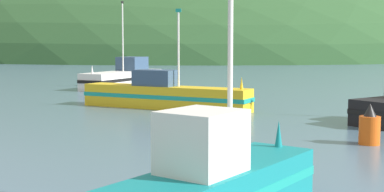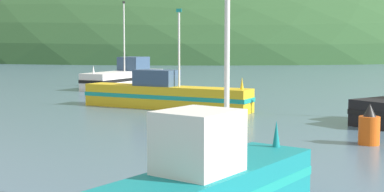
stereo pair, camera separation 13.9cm
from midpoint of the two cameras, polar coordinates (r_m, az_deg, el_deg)
name	(u,v)px [view 2 (the right image)]	position (r m, az deg, el deg)	size (l,w,h in m)	color
hill_far_left	(123,52)	(231.37, -7.18, 4.56)	(208.83, 167.06, 94.08)	#516B38
hill_mid_left	(171,56)	(164.04, -2.15, 4.20)	(171.90, 137.52, 55.61)	#2D562D
fishing_boat_white	(126,77)	(48.98, -6.83, 1.98)	(4.61, 10.26, 7.55)	white
fishing_boat_yellow	(164,95)	(32.87, -2.76, 0.11)	(10.90, 4.43, 5.91)	gold
fishing_boat_teal	(212,185)	(12.20, 2.43, -9.19)	(4.16, 6.54, 7.48)	#147F84
channel_buoy	(369,128)	(22.39, 18.09, -3.14)	(0.81, 0.81, 1.60)	#E55914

